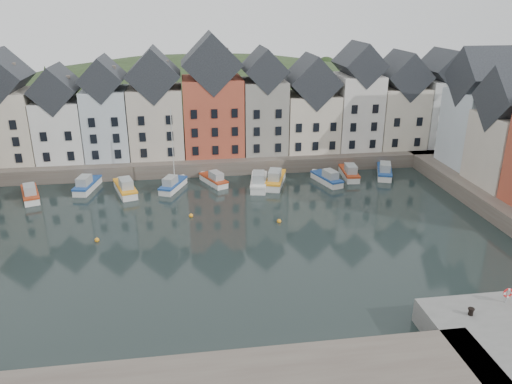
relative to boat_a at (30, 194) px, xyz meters
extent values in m
plane|color=black|center=(24.23, -16.65, -0.69)|extent=(260.00, 260.00, 0.00)
cube|color=brown|center=(24.23, 13.35, 0.31)|extent=(90.00, 16.00, 2.00)
ellipsoid|color=#233118|center=(24.23, 39.35, -18.69)|extent=(153.60, 70.40, 64.00)
sphere|color=black|center=(10.29, 34.28, 8.01)|extent=(5.77, 5.77, 5.77)
sphere|color=black|center=(49.09, 44.09, 7.43)|extent=(5.27, 5.27, 5.27)
sphere|color=black|center=(56.05, 37.54, 7.19)|extent=(5.07, 5.07, 5.07)
sphere|color=black|center=(38.50, 38.54, 7.13)|extent=(5.01, 5.01, 5.01)
sphere|color=black|center=(-13.44, 39.95, 5.88)|extent=(3.94, 3.94, 3.94)
sphere|color=black|center=(52.55, 43.59, 7.36)|extent=(5.21, 5.21, 5.21)
sphere|color=black|center=(26.22, 41.99, 7.63)|extent=(5.45, 5.45, 5.45)
sphere|color=black|center=(62.03, 31.66, 6.52)|extent=(4.49, 4.49, 4.49)
cube|color=beige|center=(-4.94, 11.35, 6.35)|extent=(7.67, 8.00, 10.07)
cube|color=black|center=(-4.94, 11.35, 13.28)|extent=(7.67, 8.16, 7.67)
cube|color=white|center=(2.32, 11.35, 5.61)|extent=(6.56, 8.00, 8.61)
cube|color=black|center=(2.32, 11.35, 11.54)|extent=(6.56, 8.16, 6.56)
cube|color=silver|center=(8.86, 11.35, 6.32)|extent=(6.20, 8.00, 10.02)
cube|color=black|center=(8.86, 11.35, 12.86)|extent=(6.20, 8.16, 6.20)
cube|color=beige|center=(15.96, 11.35, 6.35)|extent=(7.70, 8.00, 10.08)
cube|color=black|center=(15.96, 11.35, 13.29)|extent=(7.70, 8.16, 7.70)
cube|color=#B24932|center=(24.30, 11.35, 6.95)|extent=(8.69, 8.00, 11.28)
cube|color=black|center=(24.30, 11.35, 14.74)|extent=(8.69, 8.16, 8.69)
cube|color=gray|center=(32.00, 11.35, 6.70)|extent=(6.43, 8.00, 10.78)
cube|color=black|center=(32.00, 11.35, 13.68)|extent=(6.43, 8.16, 6.43)
cube|color=beige|center=(39.31, 11.35, 5.59)|extent=(7.88, 8.00, 8.56)
cube|color=black|center=(39.31, 11.35, 11.82)|extent=(7.88, 8.16, 7.88)
cube|color=silver|center=(46.65, 11.35, 6.95)|extent=(6.50, 8.00, 11.27)
cube|color=black|center=(46.65, 11.35, 14.19)|extent=(6.50, 8.16, 6.50)
cube|color=beige|center=(53.66, 11.35, 5.97)|extent=(7.23, 8.00, 9.32)
cube|color=black|center=(53.66, 11.35, 12.42)|extent=(7.23, 8.16, 7.23)
cube|color=white|center=(60.51, 11.35, 6.47)|extent=(6.18, 8.00, 10.32)
cube|color=black|center=(60.51, 11.35, 13.16)|extent=(6.18, 8.16, 6.18)
cube|color=silver|center=(60.23, -0.39, 6.50)|extent=(7.47, 8.00, 10.38)
cube|color=black|center=(60.23, -0.39, 13.67)|extent=(7.62, 8.00, 8.00)
cube|color=beige|center=(60.23, -8.40, 5.75)|extent=(8.14, 8.00, 8.89)
sphere|color=orange|center=(20.23, -8.65, -0.54)|extent=(0.50, 0.50, 0.50)
sphere|color=orange|center=(30.23, -11.65, -0.54)|extent=(0.50, 0.50, 0.50)
sphere|color=orange|center=(10.23, -13.65, -0.54)|extent=(0.50, 0.50, 0.50)
cube|color=silver|center=(-0.06, 0.18, -0.35)|extent=(3.58, 6.18, 1.09)
cube|color=#A23617|center=(-0.06, 0.18, 0.25)|extent=(3.71, 6.32, 0.25)
cube|color=#929899|center=(0.22, -0.66, 0.84)|extent=(2.07, 2.69, 1.18)
cube|color=silver|center=(6.66, 2.55, -0.34)|extent=(2.98, 6.26, 1.10)
cube|color=navy|center=(6.66, 2.55, 0.26)|extent=(3.10, 6.40, 0.25)
cube|color=#929899|center=(6.48, 1.67, 0.86)|extent=(1.86, 2.64, 1.20)
cube|color=silver|center=(11.83, 0.45, -0.32)|extent=(3.67, 6.68, 1.17)
cube|color=orange|center=(11.83, 0.45, 0.32)|extent=(3.81, 6.83, 0.27)
cube|color=#929899|center=(12.10, -0.47, 0.96)|extent=(2.16, 2.88, 1.28)
cube|color=silver|center=(18.08, 1.01, -0.36)|extent=(3.81, 5.89, 1.04)
cube|color=navy|center=(18.08, 1.01, 0.21)|extent=(3.94, 6.03, 0.24)
cube|color=#929899|center=(17.75, 0.23, 0.78)|extent=(2.11, 2.61, 1.14)
cylinder|color=silver|center=(18.31, 1.53, 4.98)|extent=(0.13, 0.13, 10.40)
cube|color=silver|center=(23.60, 2.37, -0.37)|extent=(3.77, 5.65, 1.00)
cube|color=#A23617|center=(23.60, 2.37, 0.17)|extent=(3.90, 5.79, 0.23)
cube|color=#929899|center=(23.94, 1.63, 0.72)|extent=(2.07, 2.52, 1.09)
cube|color=silver|center=(29.66, 0.31, -0.31)|extent=(3.16, 6.85, 1.21)
cube|color=silver|center=(29.66, 0.31, 0.35)|extent=(3.29, 7.00, 0.27)
cube|color=#929899|center=(29.48, -0.66, 1.01)|extent=(2.00, 2.88, 1.32)
cube|color=silver|center=(32.08, 0.88, -0.30)|extent=(3.94, 6.92, 1.22)
cube|color=orange|center=(32.08, 0.88, 0.36)|extent=(4.08, 7.08, 0.28)
cube|color=#929899|center=(31.78, -0.07, 1.02)|extent=(2.29, 3.00, 1.33)
cube|color=silver|center=(39.28, 0.50, -0.36)|extent=(3.33, 6.00, 1.05)
cube|color=navy|center=(39.28, 0.50, 0.22)|extent=(3.46, 6.13, 0.24)
cube|color=#929899|center=(39.53, -0.32, 0.79)|extent=(1.95, 2.59, 1.15)
cube|color=silver|center=(43.11, 2.35, -0.34)|extent=(2.33, 6.11, 1.10)
cube|color=#A23617|center=(43.11, 2.35, 0.26)|extent=(2.44, 6.24, 0.25)
cube|color=#929899|center=(43.02, 1.46, 0.85)|extent=(1.61, 2.51, 1.19)
cube|color=silver|center=(48.40, 2.22, -0.33)|extent=(3.88, 6.45, 1.13)
cube|color=navy|center=(48.40, 2.22, 0.29)|extent=(4.02, 6.60, 0.26)
cube|color=#929899|center=(48.08, 1.35, 0.91)|extent=(2.21, 2.82, 1.24)
cylinder|color=black|center=(40.41, -34.28, 1.56)|extent=(0.36, 0.36, 0.50)
cylinder|color=black|center=(40.41, -34.28, 1.83)|extent=(0.48, 0.48, 0.08)
cube|color=gray|center=(43.98, -33.15, 1.86)|extent=(0.10, 0.10, 1.10)
torus|color=red|center=(43.98, -33.20, 2.21)|extent=(0.80, 0.14, 0.80)
camera|label=1|loc=(20.13, -62.98, 23.16)|focal=35.00mm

